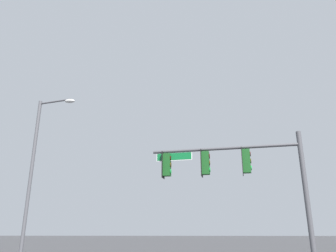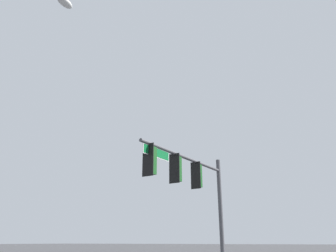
# 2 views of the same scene
# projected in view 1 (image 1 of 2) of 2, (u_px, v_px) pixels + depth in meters

# --- Properties ---
(signal_pole_near) EXTENTS (7.00, 1.10, 5.75)m
(signal_pole_near) POSITION_uv_depth(u_px,v_px,m) (236.00, 169.00, 15.22)
(signal_pole_near) COLOR #47474C
(signal_pole_near) RESTS_ON ground_plane
(street_lamp) EXTENTS (2.29, 0.64, 8.35)m
(street_lamp) POSITION_uv_depth(u_px,v_px,m) (36.00, 163.00, 17.21)
(street_lamp) COLOR #4C4C51
(street_lamp) RESTS_ON ground_plane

